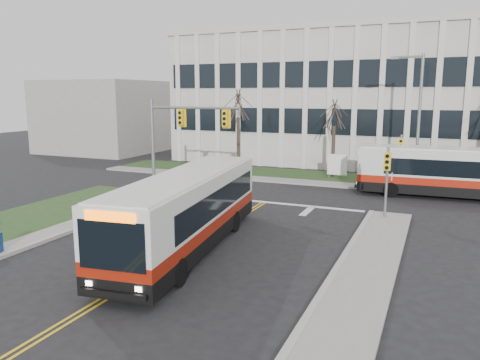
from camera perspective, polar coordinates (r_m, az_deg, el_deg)
name	(u,v)px	position (r m, az deg, el deg)	size (l,w,h in m)	color
ground	(202,240)	(21.45, -4.61, -7.28)	(120.00, 120.00, 0.00)	black
sidewalk_east	(349,316)	(14.70, 13.15, -15.83)	(2.00, 26.00, 0.14)	#9E9B93
sidewalk_cross	(365,187)	(34.18, 15.03, -0.81)	(44.00, 1.60, 0.14)	#9E9B93
building_lawn	(371,180)	(36.91, 15.66, -0.05)	(44.00, 5.00, 0.12)	#27421C
office_building	(391,100)	(48.28, 17.95, 9.30)	(40.00, 16.00, 12.00)	silver
building_annex	(107,116)	(56.69, -15.89, 7.47)	(12.00, 12.00, 8.00)	#9E9B93
mast_arm_signal	(175,131)	(29.53, -7.94, 5.94)	(6.11, 0.38, 6.20)	slate
signal_pole_near	(387,173)	(25.39, 17.47, 0.85)	(0.34, 0.39, 3.80)	slate
signal_pole_far	(400,154)	(33.78, 18.97, 3.03)	(0.34, 0.39, 3.80)	slate
streetlight	(417,114)	(34.32, 20.73, 7.55)	(2.15, 0.25, 9.20)	slate
directory_sign	(337,165)	(36.64, 11.77, 1.81)	(1.50, 0.12, 2.00)	slate
tree_left	(238,106)	(39.29, -0.22, 8.95)	(1.80, 1.80, 7.70)	#42352B
tree_mid	(334,116)	(37.08, 11.44, 7.69)	(1.80, 1.80, 6.82)	#42352B
bus_main	(187,213)	(19.85, -6.44, -3.99)	(2.58, 11.93, 3.18)	silver
bus_cross	(454,174)	(32.45, 24.64, 0.68)	(2.53, 11.67, 3.11)	silver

